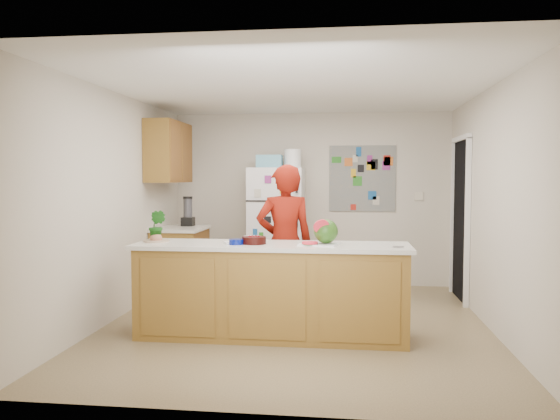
# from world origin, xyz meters

# --- Properties ---
(floor) EXTENTS (4.00, 4.50, 0.02)m
(floor) POSITION_xyz_m (0.00, 0.00, -0.01)
(floor) COLOR brown
(floor) RESTS_ON ground
(wall_back) EXTENTS (4.00, 0.02, 2.50)m
(wall_back) POSITION_xyz_m (0.00, 2.26, 1.25)
(wall_back) COLOR beige
(wall_back) RESTS_ON ground
(wall_left) EXTENTS (0.02, 4.50, 2.50)m
(wall_left) POSITION_xyz_m (-2.01, 0.00, 1.25)
(wall_left) COLOR beige
(wall_left) RESTS_ON ground
(wall_right) EXTENTS (0.02, 4.50, 2.50)m
(wall_right) POSITION_xyz_m (2.01, 0.00, 1.25)
(wall_right) COLOR beige
(wall_right) RESTS_ON ground
(ceiling) EXTENTS (4.00, 4.50, 0.02)m
(ceiling) POSITION_xyz_m (0.00, 0.00, 2.51)
(ceiling) COLOR white
(ceiling) RESTS_ON wall_back
(doorway) EXTENTS (0.03, 0.85, 2.04)m
(doorway) POSITION_xyz_m (1.99, 1.45, 1.02)
(doorway) COLOR black
(doorway) RESTS_ON ground
(peninsula_base) EXTENTS (2.60, 0.62, 0.88)m
(peninsula_base) POSITION_xyz_m (-0.20, -0.50, 0.44)
(peninsula_base) COLOR brown
(peninsula_base) RESTS_ON floor
(peninsula_top) EXTENTS (2.68, 0.70, 0.04)m
(peninsula_top) POSITION_xyz_m (-0.20, -0.50, 0.90)
(peninsula_top) COLOR silver
(peninsula_top) RESTS_ON peninsula_base
(side_counter_base) EXTENTS (0.60, 0.80, 0.86)m
(side_counter_base) POSITION_xyz_m (-1.69, 1.35, 0.43)
(side_counter_base) COLOR brown
(side_counter_base) RESTS_ON floor
(side_counter_top) EXTENTS (0.64, 0.84, 0.04)m
(side_counter_top) POSITION_xyz_m (-1.69, 1.35, 0.88)
(side_counter_top) COLOR silver
(side_counter_top) RESTS_ON side_counter_base
(upper_cabinets) EXTENTS (0.35, 1.00, 0.80)m
(upper_cabinets) POSITION_xyz_m (-1.82, 1.30, 1.90)
(upper_cabinets) COLOR brown
(upper_cabinets) RESTS_ON wall_left
(refrigerator) EXTENTS (0.75, 0.70, 1.70)m
(refrigerator) POSITION_xyz_m (-0.45, 1.88, 0.85)
(refrigerator) COLOR silver
(refrigerator) RESTS_ON floor
(fridge_top_bin) EXTENTS (0.35, 0.28, 0.18)m
(fridge_top_bin) POSITION_xyz_m (-0.55, 1.88, 1.79)
(fridge_top_bin) COLOR #5999B2
(fridge_top_bin) RESTS_ON refrigerator
(photo_collage) EXTENTS (0.95, 0.01, 0.95)m
(photo_collage) POSITION_xyz_m (0.75, 2.24, 1.55)
(photo_collage) COLOR slate
(photo_collage) RESTS_ON wall_back
(person) EXTENTS (0.71, 0.56, 1.70)m
(person) POSITION_xyz_m (-0.14, 0.10, 0.85)
(person) COLOR #6C1107
(person) RESTS_ON floor
(blender_appliance) EXTENTS (0.12, 0.12, 0.38)m
(blender_appliance) POSITION_xyz_m (-1.64, 1.54, 1.09)
(blender_appliance) COLOR black
(blender_appliance) RESTS_ON side_counter_top
(cutting_board) EXTENTS (0.41, 0.35, 0.01)m
(cutting_board) POSITION_xyz_m (0.27, -0.52, 0.93)
(cutting_board) COLOR silver
(cutting_board) RESTS_ON peninsula_top
(watermelon) EXTENTS (0.23, 0.23, 0.23)m
(watermelon) POSITION_xyz_m (0.33, -0.50, 1.05)
(watermelon) COLOR #345C16
(watermelon) RESTS_ON cutting_board
(watermelon_slice) EXTENTS (0.15, 0.15, 0.02)m
(watermelon_slice) POSITION_xyz_m (0.18, -0.57, 0.94)
(watermelon_slice) COLOR red
(watermelon_slice) RESTS_ON cutting_board
(cherry_bowl) EXTENTS (0.26, 0.26, 0.07)m
(cherry_bowl) POSITION_xyz_m (-0.37, -0.53, 0.96)
(cherry_bowl) COLOR black
(cherry_bowl) RESTS_ON peninsula_top
(white_bowl) EXTENTS (0.21, 0.21, 0.06)m
(white_bowl) POSITION_xyz_m (-0.41, -0.38, 0.95)
(white_bowl) COLOR white
(white_bowl) RESTS_ON peninsula_top
(cobalt_bowl) EXTENTS (0.18, 0.18, 0.05)m
(cobalt_bowl) POSITION_xyz_m (-0.53, -0.59, 0.95)
(cobalt_bowl) COLOR #041067
(cobalt_bowl) RESTS_ON peninsula_top
(plate) EXTENTS (0.29, 0.29, 0.02)m
(plate) POSITION_xyz_m (-1.38, -0.46, 0.93)
(plate) COLOR beige
(plate) RESTS_ON peninsula_top
(paper_towel) EXTENTS (0.21, 0.20, 0.02)m
(paper_towel) POSITION_xyz_m (-0.58, -0.52, 0.93)
(paper_towel) COLOR white
(paper_towel) RESTS_ON peninsula_top
(keys) EXTENTS (0.10, 0.06, 0.01)m
(keys) POSITION_xyz_m (1.00, -0.64, 0.93)
(keys) COLOR gray
(keys) RESTS_ON peninsula_top
(potted_plant) EXTENTS (0.20, 0.17, 0.32)m
(potted_plant) POSITION_xyz_m (-1.37, -0.45, 1.08)
(potted_plant) COLOR #0F3B12
(potted_plant) RESTS_ON peninsula_top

